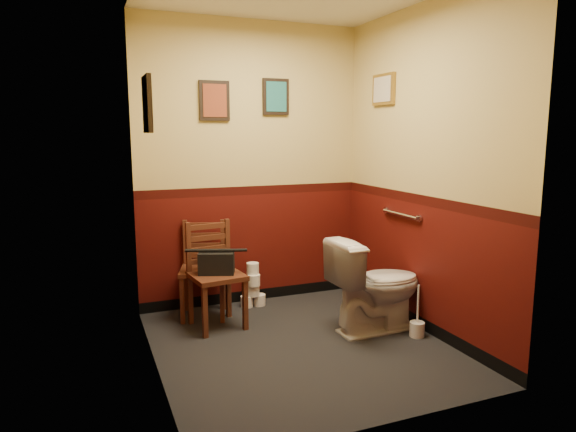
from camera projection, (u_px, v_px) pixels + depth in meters
The scene contains 16 objects.
floor at pixel (300, 346), 4.05m from camera, with size 2.20×2.40×0.00m, color black.
wall_back at pixel (251, 165), 4.93m from camera, with size 2.20×2.70×0.00m, color #430C09.
wall_front at pixel (390, 192), 2.73m from camera, with size 2.20×2.70×0.00m, color #430C09.
wall_left at pixel (150, 180), 3.42m from camera, with size 2.40×2.70×0.00m, color #430C09.
wall_right at pixel (423, 171), 4.24m from camera, with size 2.40×2.70×0.00m, color #430C09.
grab_bar at pixel (400, 214), 4.52m from camera, with size 0.05×0.56×0.06m.
framed_print_back_a at pixel (214, 101), 4.68m from camera, with size 0.28×0.04×0.36m.
framed_print_back_b at pixel (276, 97), 4.90m from camera, with size 0.26×0.04×0.34m.
framed_print_left at pixel (148, 104), 3.44m from camera, with size 0.04×0.30×0.38m.
framed_print_right at pixel (383, 89), 4.67m from camera, with size 0.04×0.34×0.28m.
toilet at pixel (376, 285), 4.31m from camera, with size 0.45×0.80×0.79m, color white.
toilet_brush at pixel (417, 328), 4.22m from camera, with size 0.12×0.12×0.44m.
chair_left at pixel (204, 269), 4.67m from camera, with size 0.51×0.51×0.86m.
chair_right at pixel (215, 275), 4.41m from camera, with size 0.47×0.47×0.90m.
handbag at pixel (216, 263), 4.36m from camera, with size 0.33×0.24×0.22m.
tp_stack at pixel (253, 288), 4.94m from camera, with size 0.25×0.15×0.43m.
Camera 1 is at (-1.52, -3.52, 1.66)m, focal length 32.00 mm.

